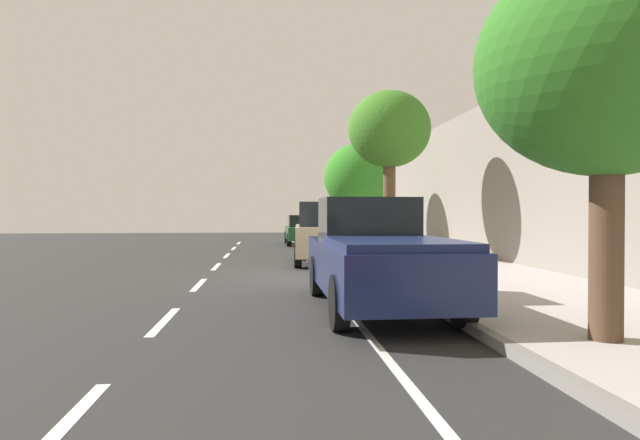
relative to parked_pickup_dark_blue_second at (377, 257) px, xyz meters
name	(u,v)px	position (x,y,z in m)	size (l,w,h in m)	color
ground	(306,277)	(-0.92, 4.61, -0.90)	(61.20, 61.20, 0.00)	#2A2A2A
sidewalk	(462,273)	(3.22, 4.61, -0.83)	(4.38, 38.25, 0.14)	#B5A9A7
curb_edge	(377,274)	(0.94, 4.61, -0.83)	(0.16, 38.25, 0.14)	gray
lane_stripe_centre	(199,285)	(-3.48, 3.38, -0.90)	(0.14, 35.80, 0.01)	white
lane_stripe_bike_edge	(321,277)	(-0.53, 4.61, -0.90)	(0.12, 38.25, 0.01)	white
building_facade	(551,174)	(5.66, 4.61, 1.79)	(0.50, 38.25, 5.37)	gray
parked_pickup_dark_blue_second	(377,257)	(0.00, 0.00, 0.00)	(2.06, 5.32, 1.95)	navy
parked_suv_tan_mid	(325,232)	(-0.05, 8.37, 0.13)	(2.16, 4.80, 1.99)	tan
parked_sedan_green_far	(304,230)	(-0.09, 18.59, -0.15)	(1.87, 4.41, 1.52)	#1E512D
bicycle_at_curb	(325,242)	(0.48, 13.49, -0.51)	(1.77, 0.46, 0.80)	black
cyclist_with_backpack	(331,227)	(0.70, 13.04, 0.15)	(0.44, 0.62, 1.72)	#C6B284
street_tree_near_cyclist	(608,65)	(2.16, -3.19, 2.54)	(3.11, 3.11, 4.69)	brown
street_tree_mid_block	(389,131)	(2.16, 8.64, 3.48)	(2.75, 2.75, 5.59)	brown
street_tree_far_end	(358,178)	(2.16, 15.05, 2.32)	(3.09, 3.09, 4.62)	brown
fire_hydrant	(385,252)	(1.37, 5.63, -0.33)	(0.22, 0.22, 0.84)	red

